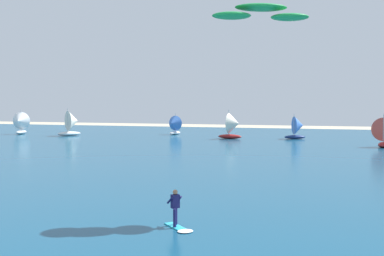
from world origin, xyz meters
TOP-DOWN VIEW (x-y plane):
  - ocean at (0.00, 51.29)m, footprint 160.00×90.00m
  - kitesurfer at (-0.13, 16.50)m, footprint 1.78×1.78m
  - kite at (2.97, 20.00)m, footprint 4.97×3.37m
  - sailboat_near_shore at (-18.97, 72.03)m, footprint 2.74×3.14m
  - sailboat_center_horizon at (12.41, 59.19)m, footprint 3.12×3.58m
  - sailboat_mid_right at (1.47, 68.70)m, footprint 3.33×2.96m
  - sailboat_anchored_offshore at (-33.96, 65.28)m, footprint 3.87×4.02m
  - sailboat_leading at (-44.17, 65.78)m, footprint 3.26×3.72m
  - sailboat_heeled_over at (-7.73, 66.19)m, footprint 3.72×3.19m

SIDE VIEW (x-z plane):
  - ocean at x=0.00m, z-range 0.00..0.10m
  - kitesurfer at x=-0.13m, z-range -0.13..1.54m
  - sailboat_near_shore at x=-18.97m, z-range -0.05..3.49m
  - sailboat_mid_right at x=1.47m, z-range -0.06..3.68m
  - sailboat_center_horizon at x=12.41m, z-range -0.07..3.98m
  - sailboat_leading at x=-44.17m, z-range -0.08..4.12m
  - sailboat_heeled_over at x=-7.73m, z-range -0.08..4.20m
  - sailboat_anchored_offshore at x=-33.96m, z-range -0.09..4.40m
  - kite at x=2.97m, z-range 9.55..10.27m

